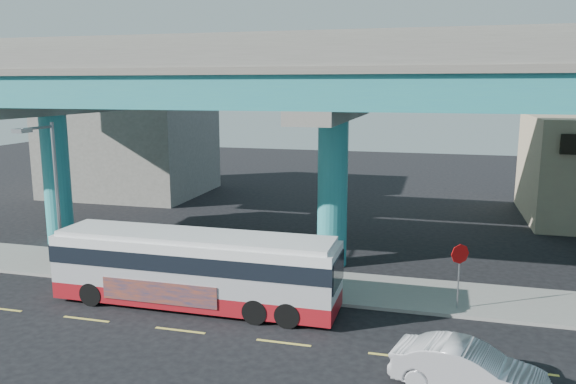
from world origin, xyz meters
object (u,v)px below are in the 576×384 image
(sedan, at_px, (468,369))
(parked_car, at_px, (86,250))
(transit_bus, at_px, (195,266))
(stop_sign, at_px, (460,262))
(street_lamp, at_px, (48,177))

(sedan, height_order, parked_car, parked_car)
(transit_bus, height_order, stop_sign, transit_bus)
(transit_bus, bearing_deg, street_lamp, 170.53)
(sedan, relative_size, street_lamp, 0.65)
(transit_bus, height_order, sedan, transit_bus)
(transit_bus, distance_m, stop_sign, 10.66)
(parked_car, xyz_separation_m, stop_sign, (18.02, -1.40, 1.28))
(stop_sign, bearing_deg, sedan, -98.89)
(transit_bus, bearing_deg, stop_sign, 11.23)
(transit_bus, xyz_separation_m, sedan, (10.57, -4.16, -0.95))
(stop_sign, bearing_deg, transit_bus, -178.89)
(sedan, bearing_deg, parked_car, 81.67)
(sedan, bearing_deg, stop_sign, 15.47)
(transit_bus, xyz_separation_m, stop_sign, (10.46, 2.04, 0.42))
(transit_bus, distance_m, parked_car, 8.35)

